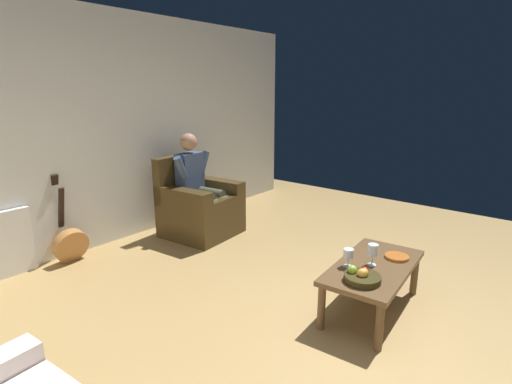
{
  "coord_description": "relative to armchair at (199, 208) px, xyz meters",
  "views": [
    {
      "loc": [
        2.52,
        1.02,
        1.8
      ],
      "look_at": [
        -0.43,
        -1.38,
        0.79
      ],
      "focal_mm": 27.7,
      "sensor_mm": 36.0,
      "label": 1
    }
  ],
  "objects": [
    {
      "name": "decorative_dish",
      "position": [
        0.09,
        2.53,
        0.08
      ],
      "size": [
        0.2,
        0.2,
        0.02
      ],
      "primitive_type": "cylinder",
      "color": "#B56025",
      "rests_on": "coffee_table"
    },
    {
      "name": "wall_back",
      "position": [
        0.69,
        -0.65,
        0.98
      ],
      "size": [
        6.2,
        0.06,
        2.65
      ],
      "primitive_type": "cube",
      "color": "silver",
      "rests_on": "ground"
    },
    {
      "name": "wine_glass_near",
      "position": [
        0.35,
        2.42,
        0.19
      ],
      "size": [
        0.08,
        0.08,
        0.18
      ],
      "color": "silver",
      "rests_on": "coffee_table"
    },
    {
      "name": "coffee_table",
      "position": [
        0.33,
        2.43,
        0.01
      ],
      "size": [
        1.1,
        0.62,
        0.41
      ],
      "rotation": [
        0.0,
        0.0,
        0.07
      ],
      "color": "brown",
      "rests_on": "ground"
    },
    {
      "name": "guitar",
      "position": [
        1.44,
        -0.45,
        -0.13
      ],
      "size": [
        0.36,
        0.31,
        0.93
      ],
      "color": "#B5763C",
      "rests_on": "ground"
    },
    {
      "name": "ground_plane",
      "position": [
        0.69,
        2.52,
        -0.34
      ],
      "size": [
        7.53,
        7.53,
        0.0
      ],
      "primitive_type": "plane",
      "color": "#A5834D"
    },
    {
      "name": "armchair",
      "position": [
        0.0,
        0.0,
        0.0
      ],
      "size": [
        0.88,
        0.87,
        0.98
      ],
      "rotation": [
        0.0,
        0.0,
        0.1
      ],
      "color": "#413116",
      "rests_on": "ground"
    },
    {
      "name": "wine_glass_far",
      "position": [
        0.49,
        2.28,
        0.17
      ],
      "size": [
        0.08,
        0.08,
        0.15
      ],
      "color": "silver",
      "rests_on": "coffee_table"
    },
    {
      "name": "person_seated",
      "position": [
        -0.0,
        0.0,
        0.34
      ],
      "size": [
        0.61,
        0.62,
        1.26
      ],
      "rotation": [
        0.0,
        0.0,
        0.1
      ],
      "color": "#3C4C6C",
      "rests_on": "ground"
    },
    {
      "name": "fruit_bowl",
      "position": [
        0.66,
        2.47,
        0.1
      ],
      "size": [
        0.27,
        0.27,
        0.11
      ],
      "color": "#332C11",
      "rests_on": "coffee_table"
    }
  ]
}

